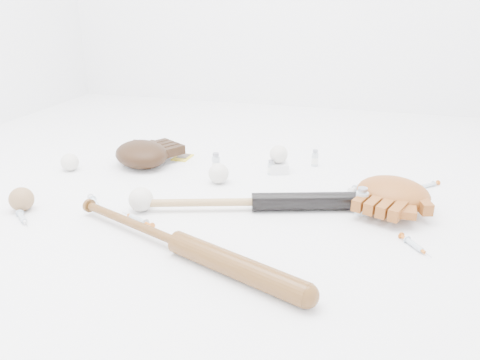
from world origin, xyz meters
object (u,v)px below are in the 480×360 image
(pedestal, at_px, (278,167))
(bat_dark, at_px, (254,202))
(glove_dark, at_px, (142,154))
(bat_wood, at_px, (178,242))

(pedestal, bearing_deg, bat_dark, -90.98)
(glove_dark, bearing_deg, bat_wood, -24.59)
(bat_wood, distance_m, pedestal, 0.71)
(bat_dark, xyz_separation_m, glove_dark, (-0.56, 0.30, 0.02))
(bat_dark, relative_size, glove_dark, 2.90)
(bat_wood, height_order, glove_dark, glove_dark)
(bat_dark, height_order, glove_dark, glove_dark)
(bat_wood, xyz_separation_m, pedestal, (0.15, 0.70, -0.01))
(bat_dark, xyz_separation_m, bat_wood, (-0.14, -0.32, 0.00))
(bat_wood, bearing_deg, bat_dark, 87.83)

